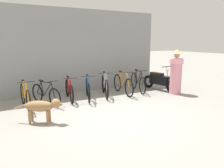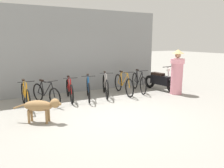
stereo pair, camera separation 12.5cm
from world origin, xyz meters
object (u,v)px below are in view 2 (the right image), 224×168
at_px(bicycle_3, 88,89).
at_px(motorcycle, 161,81).
at_px(bicycle_6, 139,82).
at_px(bicycle_5, 123,85).
at_px(bicycle_0, 26,96).
at_px(bicycle_4, 105,86).
at_px(bicycle_2, 70,90).
at_px(stray_dog, 41,106).
at_px(bicycle_1, 46,94).
at_px(person_in_robes, 177,72).

bearing_deg(bicycle_3, motorcycle, 106.72).
distance_m(bicycle_6, motorcycle, 0.94).
relative_size(bicycle_5, motorcycle, 0.99).
distance_m(bicycle_0, bicycle_4, 2.82).
height_order(bicycle_0, bicycle_5, bicycle_5).
relative_size(bicycle_2, bicycle_5, 0.93).
relative_size(bicycle_2, bicycle_6, 0.97).
bearing_deg(stray_dog, bicycle_4, 65.75).
height_order(bicycle_2, bicycle_4, bicycle_4).
relative_size(bicycle_1, bicycle_6, 0.90).
relative_size(bicycle_1, bicycle_2, 0.93).
relative_size(bicycle_5, person_in_robes, 1.04).
relative_size(bicycle_0, bicycle_3, 1.05).
height_order(bicycle_6, motorcycle, motorcycle).
bearing_deg(bicycle_2, stray_dog, -26.00).
bearing_deg(bicycle_2, bicycle_3, 81.71).
bearing_deg(bicycle_6, bicycle_4, -72.39).
bearing_deg(bicycle_5, bicycle_2, -86.06).
distance_m(bicycle_5, bicycle_6, 0.78).
distance_m(bicycle_2, stray_dog, 2.16).
bearing_deg(bicycle_0, person_in_robes, 79.90).
xyz_separation_m(bicycle_5, person_in_robes, (1.83, -0.91, 0.50)).
height_order(bicycle_3, person_in_robes, person_in_robes).
xyz_separation_m(bicycle_0, bicycle_4, (2.81, 0.20, 0.01)).
height_order(bicycle_5, person_in_robes, person_in_robes).
height_order(motorcycle, stray_dog, motorcycle).
xyz_separation_m(stray_dog, person_in_robes, (5.17, 0.72, 0.44)).
bearing_deg(bicycle_0, bicycle_1, 97.55).
xyz_separation_m(bicycle_3, stray_dog, (-1.87, -1.57, 0.07)).
xyz_separation_m(bicycle_2, bicycle_6, (2.86, -0.03, 0.03)).
xyz_separation_m(bicycle_2, bicycle_4, (1.35, -0.05, 0.03)).
xyz_separation_m(bicycle_1, person_in_robes, (4.75, -0.89, 0.54)).
height_order(bicycle_2, bicycle_3, bicycle_3).
bearing_deg(stray_dog, bicycle_3, 72.51).
height_order(bicycle_2, bicycle_5, bicycle_5).
bearing_deg(bicycle_4, bicycle_1, -67.55).
xyz_separation_m(bicycle_0, bicycle_2, (1.46, 0.25, -0.03)).
distance_m(bicycle_0, bicycle_6, 4.32).
distance_m(bicycle_0, stray_dog, 1.52).
distance_m(bicycle_2, motorcycle, 3.77).
relative_size(bicycle_3, bicycle_6, 0.96).
xyz_separation_m(bicycle_2, stray_dog, (-1.25, -1.76, 0.09)).
distance_m(motorcycle, stray_dog, 5.22).
bearing_deg(bicycle_2, bicycle_4, 97.17).
height_order(bicycle_0, bicycle_6, bicycle_6).
relative_size(bicycle_0, bicycle_5, 0.97).
xyz_separation_m(bicycle_1, bicycle_3, (1.44, -0.05, 0.03)).
distance_m(bicycle_2, bicycle_4, 1.36).
bearing_deg(bicycle_2, bicycle_6, 98.83).
bearing_deg(bicycle_6, motorcycle, 89.74).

